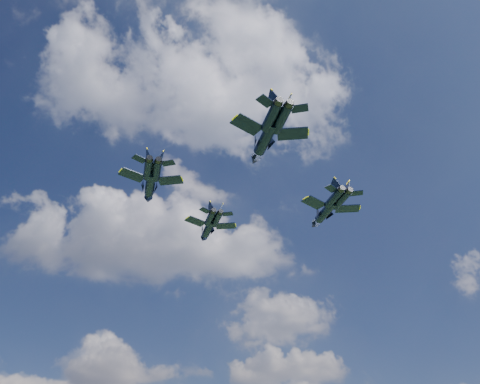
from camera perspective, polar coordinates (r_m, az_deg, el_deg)
name	(u,v)px	position (r m, az deg, el deg)	size (l,w,h in m)	color
jet_lead	(208,229)	(106.98, -3.90, -4.47)	(11.56, 15.47, 3.64)	black
jet_left	(150,185)	(91.41, -10.89, 0.86)	(12.06, 15.91, 3.76)	black
jet_right	(325,212)	(99.65, 10.33, -2.41)	(12.74, 17.11, 4.03)	black
jet_slot	(265,140)	(79.93, 3.03, 6.40)	(13.35, 17.81, 4.19)	black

